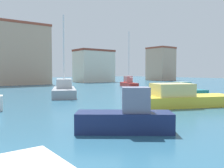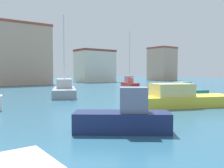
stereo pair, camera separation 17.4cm
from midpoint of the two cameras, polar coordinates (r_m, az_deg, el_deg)
water at (r=29.36m, az=-7.34°, el=-2.21°), size 160.00×160.00×0.00m
sailboat_grey_mid_harbor at (r=26.15m, az=-11.49°, el=-1.39°), size 5.07×7.21×8.57m
sailboat_red_far_left at (r=42.37m, az=3.85°, el=0.28°), size 3.74×5.97×9.62m
motorboat_navy_inner_mooring at (r=10.51m, az=2.95°, el=-7.97°), size 4.07×3.60×1.95m
motorboat_yellow_behind_lamppost at (r=18.87m, az=15.69°, el=-3.25°), size 8.47×5.52×1.74m
motorboat_teal_far_right at (r=25.71m, az=15.92°, el=-1.77°), size 3.87×6.55×1.59m
yacht_club at (r=52.42m, az=-20.71°, el=6.67°), size 10.84×5.44×12.39m
harbor_office at (r=61.57m, az=-4.40°, el=4.30°), size 9.49×5.94×8.19m
warehouse_block at (r=74.29m, az=11.42°, el=4.71°), size 6.25×6.96×9.99m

